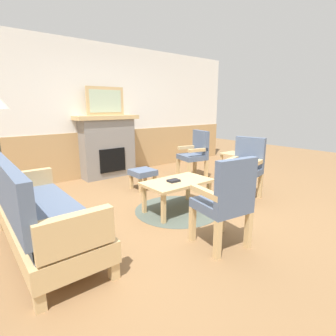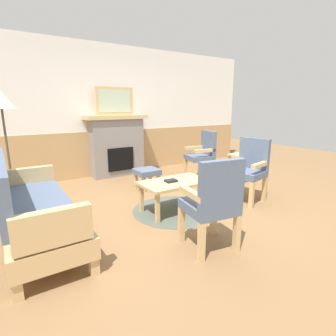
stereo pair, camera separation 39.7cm
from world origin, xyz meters
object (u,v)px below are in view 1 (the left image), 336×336
(armchair_near_fireplace, at_px, (195,152))
(framed_picture, at_px, (105,101))
(coffee_table, at_px, (177,185))
(armchair_by_window_left, at_px, (246,165))
(fireplace, at_px, (108,146))
(side_table, at_px, (234,159))
(book_on_table, at_px, (174,181))
(couch, at_px, (41,215))
(footstool, at_px, (143,174))
(armchair_front_left, at_px, (226,199))

(armchair_near_fireplace, bearing_deg, framed_picture, 137.42)
(coffee_table, xyz_separation_m, armchair_by_window_left, (1.22, -0.27, 0.15))
(fireplace, bearing_deg, side_table, -44.90)
(framed_picture, bearing_deg, coffee_table, -92.41)
(book_on_table, xyz_separation_m, side_table, (2.01, 0.49, -0.02))
(couch, xyz_separation_m, armchair_by_window_left, (3.00, -0.30, 0.14))
(framed_picture, relative_size, footstool, 2.00)
(footstool, bearing_deg, fireplace, 93.55)
(fireplace, distance_m, armchair_near_fireplace, 1.82)
(armchair_near_fireplace, bearing_deg, armchair_by_window_left, -98.97)
(armchair_front_left, bearing_deg, side_table, 35.27)
(fireplace, xyz_separation_m, couch, (-1.88, -2.30, -0.26))
(book_on_table, bearing_deg, framed_picture, 85.91)
(framed_picture, distance_m, couch, 3.19)
(fireplace, relative_size, couch, 0.72)
(framed_picture, bearing_deg, side_table, -44.91)
(coffee_table, bearing_deg, footstool, 81.46)
(armchair_near_fireplace, height_order, armchair_by_window_left, same)
(coffee_table, xyz_separation_m, armchair_near_fireplace, (1.44, 1.10, 0.15))
(coffee_table, distance_m, armchair_by_window_left, 1.26)
(couch, distance_m, armchair_by_window_left, 3.02)
(footstool, relative_size, side_table, 0.73)
(framed_picture, relative_size, coffee_table, 0.83)
(side_table, bearing_deg, armchair_front_left, -144.73)
(framed_picture, relative_size, book_on_table, 4.97)
(armchair_near_fireplace, xyz_separation_m, armchair_by_window_left, (-0.22, -1.37, 0.00))
(book_on_table, bearing_deg, fireplace, 85.91)
(armchair_near_fireplace, relative_size, armchair_front_left, 1.00)
(armchair_front_left, bearing_deg, fireplace, 83.76)
(coffee_table, relative_size, footstool, 2.40)
(fireplace, xyz_separation_m, armchair_by_window_left, (1.12, -2.60, -0.11))
(footstool, xyz_separation_m, armchair_by_window_left, (1.05, -1.41, 0.25))
(fireplace, distance_m, armchair_front_left, 3.42)
(fireplace, height_order, armchair_front_left, fireplace)
(book_on_table, xyz_separation_m, footstool, (0.24, 1.14, -0.17))
(book_on_table, distance_m, armchair_by_window_left, 1.32)
(coffee_table, distance_m, footstool, 1.16)
(couch, xyz_separation_m, side_table, (3.72, 0.46, 0.04))
(coffee_table, bearing_deg, couch, 179.11)
(armchair_by_window_left, distance_m, armchair_front_left, 1.70)
(armchair_near_fireplace, height_order, armchair_front_left, same)
(side_table, bearing_deg, armchair_by_window_left, -133.43)
(book_on_table, xyz_separation_m, armchair_by_window_left, (1.29, -0.27, 0.08))
(fireplace, distance_m, armchair_by_window_left, 2.83)
(couch, relative_size, armchair_front_left, 1.84)
(book_on_table, bearing_deg, side_table, 13.73)
(framed_picture, height_order, side_table, framed_picture)
(couch, xyz_separation_m, footstool, (1.95, 1.11, -0.11))
(fireplace, xyz_separation_m, book_on_table, (-0.17, -2.33, -0.20))
(footstool, relative_size, armchair_near_fireplace, 0.41)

